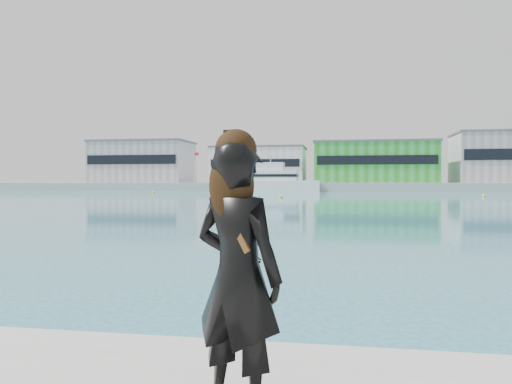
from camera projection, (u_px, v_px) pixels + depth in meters
far_quay at (343, 186)px, 131.71m from camera, size 320.00×40.00×2.00m
warehouse_grey_left at (143, 162)px, 139.03m from camera, size 26.52×16.36×11.50m
warehouse_white at (259, 165)px, 133.38m from camera, size 24.48×15.35×9.50m
warehouse_green at (374, 162)px, 128.21m from camera, size 30.60×16.36×10.50m
warehouse_grey_right at (508, 157)px, 122.68m from camera, size 25.50×15.35×12.50m
flagpole_left at (195, 165)px, 129.24m from camera, size 1.28×0.16×8.00m
flagpole_right at (437, 164)px, 118.92m from camera, size 1.28×0.16×8.00m
motor_yacht at (277, 181)px, 115.89m from camera, size 18.98×5.56×8.82m
buoy_near at (484, 197)px, 75.28m from camera, size 0.50×0.50×0.50m
buoy_far at (153, 193)px, 96.89m from camera, size 0.50×0.50×0.50m
buoy_extra at (281, 198)px, 69.71m from camera, size 0.50×0.50×0.50m
woman at (237, 268)px, 3.29m from camera, size 0.77×0.66×1.90m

